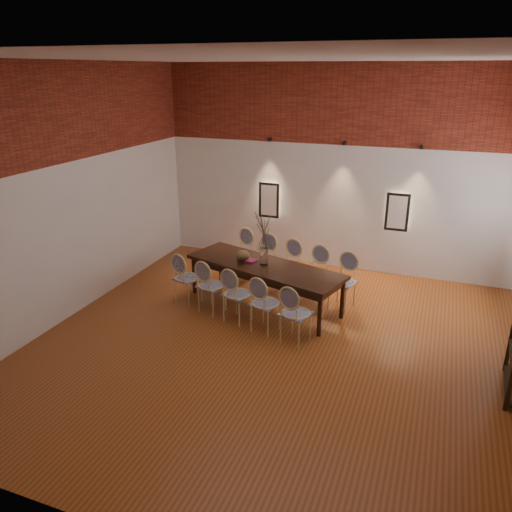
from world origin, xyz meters
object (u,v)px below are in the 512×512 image
(chair_far_e, at_px, (342,282))
(bowl, at_px, (243,255))
(chair_near_d, at_px, (266,303))
(vase, at_px, (264,256))
(chair_far_d, at_px, (314,274))
(dining_table, at_px, (264,285))
(chair_near_c, at_px, (238,294))
(chair_far_c, at_px, (288,267))
(book, at_px, (249,260))
(chair_near_b, at_px, (212,286))
(chair_near_e, at_px, (296,313))
(chair_far_a, at_px, (240,254))
(chair_far_b, at_px, (263,261))
(chair_near_a, at_px, (188,278))

(chair_far_e, xyz_separation_m, bowl, (-1.70, -0.31, 0.37))
(chair_near_d, distance_m, chair_far_e, 1.56)
(vase, bearing_deg, chair_near_d, -68.31)
(chair_far_d, xyz_separation_m, vase, (-0.75, -0.54, 0.43))
(dining_table, distance_m, chair_near_d, 0.92)
(chair_near_d, relative_size, vase, 3.13)
(chair_far_d, bearing_deg, chair_near_c, 69.05)
(chair_far_e, height_order, vase, vase)
(chair_far_c, relative_size, book, 3.62)
(chair_near_b, height_order, chair_near_c, same)
(chair_far_c, distance_m, chair_far_e, 1.12)
(chair_near_e, bearing_deg, dining_table, 146.86)
(chair_far_a, bearing_deg, chair_far_d, -180.00)
(chair_far_e, bearing_deg, chair_far_d, 0.00)
(vase, bearing_deg, chair_far_b, 110.59)
(chair_near_d, relative_size, chair_far_b, 1.00)
(chair_near_d, distance_m, vase, 1.02)
(chair_far_e, bearing_deg, chair_near_c, 52.55)
(chair_near_b, height_order, chair_near_d, same)
(chair_far_d, distance_m, bowl, 1.31)
(chair_near_e, distance_m, chair_far_b, 2.22)
(chair_near_a, height_order, chair_near_d, same)
(chair_far_b, bearing_deg, chair_far_e, -180.00)
(chair_near_b, relative_size, chair_far_b, 1.00)
(dining_table, relative_size, chair_near_c, 2.97)
(chair_near_d, bearing_deg, chair_far_b, 127.45)
(chair_near_d, bearing_deg, chair_near_c, 180.00)
(chair_near_a, distance_m, chair_far_c, 1.83)
(dining_table, distance_m, chair_near_a, 1.34)
(chair_near_e, xyz_separation_m, chair_far_e, (0.41, 1.40, 0.00))
(chair_near_e, height_order, bowl, chair_near_e)
(dining_table, xyz_separation_m, chair_far_a, (-0.87, 1.01, 0.09))
(book, bearing_deg, vase, -13.47)
(chair_far_a, distance_m, vase, 1.39)
(vase, height_order, bowl, vase)
(chair_near_e, bearing_deg, chair_near_d, 180.00)
(chair_far_e, bearing_deg, bowl, 26.78)
(chair_far_a, bearing_deg, dining_table, 146.86)
(vase, xyz_separation_m, bowl, (-0.41, 0.07, -0.06))
(vase, bearing_deg, chair_far_e, 16.57)
(chair_near_a, bearing_deg, chair_near_e, 0.00)
(chair_far_b, height_order, chair_far_e, same)
(dining_table, distance_m, chair_near_b, 0.92)
(dining_table, bearing_deg, chair_far_e, 33.14)
(dining_table, relative_size, chair_near_e, 2.97)
(chair_near_d, distance_m, chair_near_e, 0.56)
(chair_near_c, height_order, book, chair_near_c)
(chair_far_b, bearing_deg, chair_near_d, 127.45)
(chair_near_b, xyz_separation_m, chair_far_b, (0.41, 1.40, 0.00))
(book, bearing_deg, chair_near_e, -42.75)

